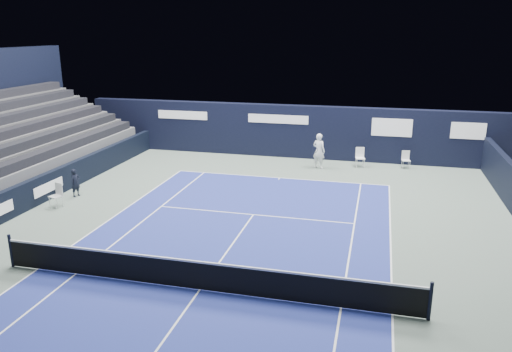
# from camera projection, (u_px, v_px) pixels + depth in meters

# --- Properties ---
(ground) EXTENTS (48.00, 48.00, 0.00)m
(ground) POSITION_uv_depth(u_px,v_px,m) (221.00, 261.00, 16.51)
(ground) COLOR #55665B
(ground) RESTS_ON ground
(court_surface) EXTENTS (10.97, 23.77, 0.01)m
(court_surface) POSITION_uv_depth(u_px,v_px,m) (200.00, 290.00, 14.65)
(court_surface) COLOR navy
(court_surface) RESTS_ON ground
(folding_chair_back_a) EXTENTS (0.56, 0.59, 1.08)m
(folding_chair_back_a) POSITION_uv_depth(u_px,v_px,m) (360.00, 154.00, 27.71)
(folding_chair_back_a) COLOR white
(folding_chair_back_a) RESTS_ON ground
(folding_chair_back_b) EXTENTS (0.50, 0.48, 0.97)m
(folding_chair_back_b) POSITION_uv_depth(u_px,v_px,m) (406.00, 158.00, 27.42)
(folding_chair_back_b) COLOR silver
(folding_chair_back_b) RESTS_ON ground
(line_judge_chair) EXTENTS (0.57, 0.56, 1.03)m
(line_judge_chair) POSITION_uv_depth(u_px,v_px,m) (57.00, 193.00, 21.44)
(line_judge_chair) COLOR silver
(line_judge_chair) RESTS_ON ground
(line_judge) EXTENTS (0.44, 0.54, 1.28)m
(line_judge) POSITION_uv_depth(u_px,v_px,m) (75.00, 183.00, 22.74)
(line_judge) COLOR black
(line_judge) RESTS_ON ground
(court_markings) EXTENTS (11.03, 23.83, 0.00)m
(court_markings) POSITION_uv_depth(u_px,v_px,m) (200.00, 290.00, 14.65)
(court_markings) COLOR white
(court_markings) RESTS_ON court_surface
(tennis_net) EXTENTS (12.90, 0.10, 1.10)m
(tennis_net) POSITION_uv_depth(u_px,v_px,m) (199.00, 275.00, 14.51)
(tennis_net) COLOR black
(tennis_net) RESTS_ON ground
(back_sponsor_wall) EXTENTS (26.00, 0.63, 3.10)m
(back_sponsor_wall) POSITION_uv_depth(u_px,v_px,m) (295.00, 131.00, 29.57)
(back_sponsor_wall) COLOR black
(back_sponsor_wall) RESTS_ON ground
(side_barrier_left) EXTENTS (0.33, 22.00, 1.20)m
(side_barrier_left) POSITION_uv_depth(u_px,v_px,m) (45.00, 187.00, 22.25)
(side_barrier_left) COLOR black
(side_barrier_left) RESTS_ON ground
(tennis_player) EXTENTS (0.83, 0.96, 1.95)m
(tennis_player) POSITION_uv_depth(u_px,v_px,m) (319.00, 151.00, 27.29)
(tennis_player) COLOR white
(tennis_player) RESTS_ON ground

